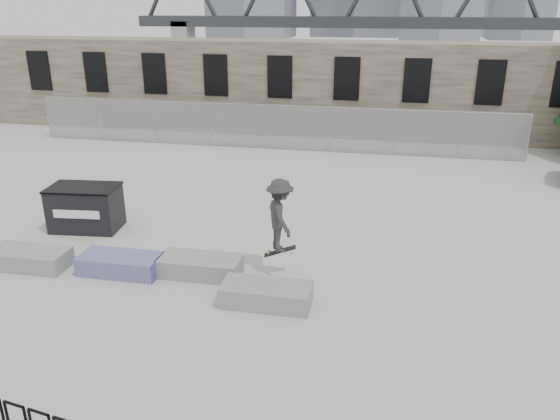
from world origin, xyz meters
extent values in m
plane|color=#B2B3AD|center=(0.00, 0.00, 0.00)|extent=(120.00, 120.00, 0.00)
cube|color=brown|center=(0.00, 16.25, 2.25)|extent=(36.00, 2.50, 4.50)
cube|color=black|center=(-12.80, 14.98, 2.90)|extent=(1.20, 0.12, 2.00)
cube|color=black|center=(-9.60, 14.98, 2.90)|extent=(1.20, 0.12, 2.00)
cube|color=black|center=(-6.40, 14.98, 2.90)|extent=(1.20, 0.12, 2.00)
cube|color=black|center=(-3.20, 14.98, 2.90)|extent=(1.20, 0.12, 2.00)
cube|color=black|center=(0.00, 14.98, 2.90)|extent=(1.20, 0.12, 2.00)
cube|color=black|center=(3.20, 14.98, 2.90)|extent=(1.20, 0.12, 2.00)
cube|color=black|center=(6.40, 14.98, 2.90)|extent=(1.20, 0.12, 2.00)
cube|color=black|center=(9.60, 14.98, 2.90)|extent=(1.20, 0.12, 2.00)
cylinder|color=gray|center=(-11.00, 12.50, 1.00)|extent=(0.06, 0.06, 2.00)
cylinder|color=gray|center=(-8.25, 12.50, 1.00)|extent=(0.06, 0.06, 2.00)
cylinder|color=gray|center=(-5.50, 12.50, 1.00)|extent=(0.06, 0.06, 2.00)
cylinder|color=gray|center=(-2.75, 12.50, 1.00)|extent=(0.06, 0.06, 2.00)
cylinder|color=gray|center=(0.00, 12.50, 1.00)|extent=(0.06, 0.06, 2.00)
cylinder|color=gray|center=(2.75, 12.50, 1.00)|extent=(0.06, 0.06, 2.00)
cylinder|color=gray|center=(5.50, 12.50, 1.00)|extent=(0.06, 0.06, 2.00)
cylinder|color=gray|center=(8.25, 12.50, 1.00)|extent=(0.06, 0.06, 2.00)
cylinder|color=gray|center=(11.00, 12.50, 1.00)|extent=(0.06, 0.06, 2.00)
cube|color=#99999E|center=(0.00, 12.50, 1.00)|extent=(22.00, 0.02, 2.00)
cylinder|color=gray|center=(0.00, 12.50, 2.00)|extent=(22.00, 0.04, 0.04)
cube|color=gray|center=(-3.45, -0.20, 0.23)|extent=(2.00, 0.90, 0.47)
cube|color=#2D471E|center=(-3.45, -0.20, 0.41)|extent=(1.76, 0.66, 0.10)
cube|color=navy|center=(-1.02, -0.05, 0.23)|extent=(2.00, 0.90, 0.47)
cube|color=#2D471E|center=(-1.02, -0.05, 0.41)|extent=(1.76, 0.66, 0.10)
cube|color=gray|center=(0.95, 0.23, 0.23)|extent=(2.00, 0.90, 0.47)
cube|color=#2D471E|center=(0.95, 0.23, 0.41)|extent=(1.76, 0.66, 0.10)
cube|color=gray|center=(2.84, -0.80, 0.23)|extent=(2.00, 0.90, 0.47)
cube|color=#2D471E|center=(2.84, -0.80, 0.41)|extent=(1.76, 0.66, 0.10)
cube|color=black|center=(-3.30, 2.37, 0.63)|extent=(2.04, 1.35, 1.26)
cube|color=black|center=(-3.30, 2.37, 1.28)|extent=(2.10, 1.40, 0.06)
cube|color=white|center=(-3.24, 1.77, 0.68)|extent=(1.35, 0.16, 0.24)
cube|color=#2D3033|center=(10.00, 55.00, 4.00)|extent=(70.00, 3.00, 1.20)
cube|color=gray|center=(-20.00, 55.00, 2.00)|extent=(2.00, 3.00, 4.00)
imported|color=#2D2C2F|center=(2.86, 0.66, 1.55)|extent=(1.14, 1.35, 1.81)
cube|color=black|center=(2.86, 0.66, 0.62)|extent=(0.79, 0.31, 0.28)
cylinder|color=beige|center=(2.58, 0.59, 0.57)|extent=(0.06, 0.03, 0.06)
cylinder|color=beige|center=(2.58, 0.73, 0.57)|extent=(0.06, 0.03, 0.06)
cylinder|color=beige|center=(3.14, 0.59, 0.57)|extent=(0.06, 0.03, 0.06)
cylinder|color=beige|center=(3.14, 0.73, 0.57)|extent=(0.06, 0.03, 0.06)
camera|label=1|loc=(5.22, -11.16, 6.34)|focal=35.00mm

